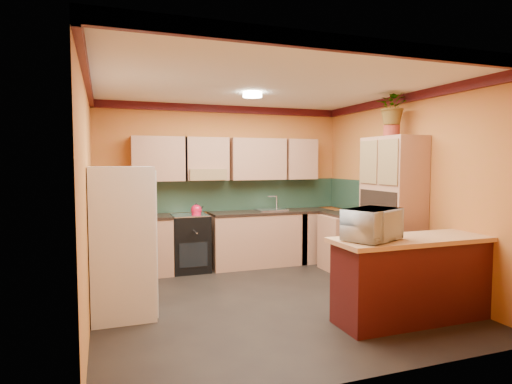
# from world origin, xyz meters

# --- Properties ---
(room_shell) EXTENTS (4.24, 4.24, 2.72)m
(room_shell) POSITION_xyz_m (0.02, 0.28, 2.09)
(room_shell) COLOR black
(room_shell) RESTS_ON ground
(base_cabinets_back) EXTENTS (3.65, 0.60, 0.88)m
(base_cabinets_back) POSITION_xyz_m (-0.02, 1.80, 0.44)
(base_cabinets_back) COLOR #A17155
(base_cabinets_back) RESTS_ON ground
(countertop_back) EXTENTS (3.65, 0.62, 0.04)m
(countertop_back) POSITION_xyz_m (-0.02, 1.80, 0.90)
(countertop_back) COLOR black
(countertop_back) RESTS_ON base_cabinets_back
(stove) EXTENTS (0.58, 0.58, 0.91)m
(stove) POSITION_xyz_m (-0.65, 1.80, 0.46)
(stove) COLOR black
(stove) RESTS_ON ground
(kettle) EXTENTS (0.20, 0.20, 0.18)m
(kettle) POSITION_xyz_m (-0.55, 1.75, 1.00)
(kettle) COLOR red
(kettle) RESTS_ON stove
(sink) EXTENTS (0.48, 0.40, 0.03)m
(sink) POSITION_xyz_m (0.75, 1.80, 0.94)
(sink) COLOR silver
(sink) RESTS_ON countertop_back
(base_cabinets_right) EXTENTS (0.60, 0.80, 0.88)m
(base_cabinets_right) POSITION_xyz_m (1.80, 1.04, 0.44)
(base_cabinets_right) COLOR #A17155
(base_cabinets_right) RESTS_ON ground
(countertop_right) EXTENTS (0.62, 0.80, 0.04)m
(countertop_right) POSITION_xyz_m (1.80, 1.04, 0.90)
(countertop_right) COLOR black
(countertop_right) RESTS_ON base_cabinets_right
(fridge) EXTENTS (0.68, 0.66, 1.70)m
(fridge) POSITION_xyz_m (-1.75, 0.04, 0.85)
(fridge) COLOR silver
(fridge) RESTS_ON ground
(pantry) EXTENTS (0.48, 0.90, 2.10)m
(pantry) POSITION_xyz_m (1.85, -0.01, 1.05)
(pantry) COLOR #A17155
(pantry) RESTS_ON ground
(fern_pot) EXTENTS (0.22, 0.22, 0.16)m
(fern_pot) POSITION_xyz_m (1.85, 0.04, 2.18)
(fern_pot) COLOR maroon
(fern_pot) RESTS_ON pantry
(fern) EXTENTS (0.59, 0.56, 0.52)m
(fern) POSITION_xyz_m (1.85, 0.04, 2.52)
(fern) COLOR #A17155
(fern) RESTS_ON fern_pot
(breakfast_bar) EXTENTS (1.80, 0.55, 0.88)m
(breakfast_bar) POSITION_xyz_m (1.27, -1.17, 0.44)
(breakfast_bar) COLOR #451110
(breakfast_bar) RESTS_ON ground
(bar_top) EXTENTS (1.90, 0.65, 0.05)m
(bar_top) POSITION_xyz_m (1.27, -1.17, 0.91)
(bar_top) COLOR tan
(bar_top) RESTS_ON breakfast_bar
(microwave) EXTENTS (0.72, 0.63, 0.33)m
(microwave) POSITION_xyz_m (0.71, -1.17, 1.10)
(microwave) COLOR silver
(microwave) RESTS_ON bar_top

